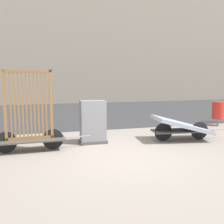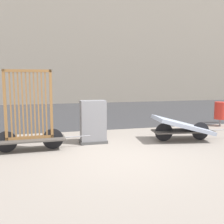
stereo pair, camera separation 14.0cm
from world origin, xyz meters
name	(u,v)px [view 1 (the left image)]	position (x,y,z in m)	size (l,w,h in m)	color
ground_plane	(126,158)	(0.00, 0.00, 0.00)	(60.00, 60.00, 0.00)	gray
road_strip	(75,112)	(0.00, 8.65, 0.00)	(56.00, 10.50, 0.01)	#38383A
building_facade	(61,36)	(0.00, 15.90, 5.22)	(48.00, 4.00, 10.45)	#9E9384
bike_cart_with_bedframe	(30,124)	(-2.19, 1.23, 0.72)	(2.50, 0.69, 2.09)	#4C4742
bike_cart_with_mattress	(182,126)	(2.20, 1.23, 0.43)	(2.51, 1.19, 0.75)	#4C4742
utility_cabinet	(93,123)	(-0.46, 1.64, 0.58)	(0.78, 0.47, 1.24)	#4C4C4C
trash_bin	(218,110)	(4.89, 3.05, 0.61)	(0.47, 0.47, 0.95)	gray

